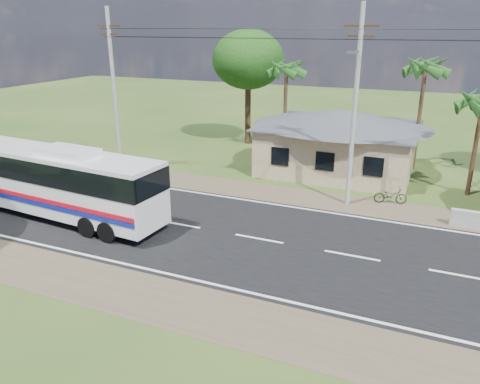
{
  "coord_description": "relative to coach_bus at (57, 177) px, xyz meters",
  "views": [
    {
      "loc": [
        7.31,
        -19.38,
        9.83
      ],
      "look_at": [
        -1.44,
        1.0,
        1.91
      ],
      "focal_mm": 35.0,
      "sensor_mm": 36.0,
      "label": 1
    }
  ],
  "objects": [
    {
      "name": "house",
      "position": [
        11.87,
        14.61,
        0.38
      ],
      "size": [
        12.4,
        10.0,
        5.0
      ],
      "color": "tan",
      "rests_on": "ground"
    },
    {
      "name": "tree_behind_house",
      "position": [
        2.87,
        19.62,
        4.85
      ],
      "size": [
        6.0,
        6.0,
        9.61
      ],
      "color": "#47301E",
      "rests_on": "ground"
    },
    {
      "name": "road",
      "position": [
        10.87,
        1.62,
        -2.25
      ],
      "size": [
        120.0,
        16.0,
        0.03
      ],
      "color": "black",
      "rests_on": "ground"
    },
    {
      "name": "palm_mid",
      "position": [
        16.87,
        17.12,
        4.9
      ],
      "size": [
        2.8,
        2.8,
        8.2
      ],
      "color": "#47301E",
      "rests_on": "ground"
    },
    {
      "name": "palm_far",
      "position": [
        6.87,
        17.62,
        4.41
      ],
      "size": [
        2.8,
        2.8,
        7.7
      ],
      "color": "#47301E",
      "rests_on": "ground"
    },
    {
      "name": "motorcycle",
      "position": [
        16.16,
        9.19,
        -1.78
      ],
      "size": [
        1.95,
        1.05,
        0.97
      ],
      "primitive_type": "imported",
      "rotation": [
        0.0,
        0.0,
        1.8
      ],
      "color": "black",
      "rests_on": "ground"
    },
    {
      "name": "utility_poles",
      "position": [
        13.54,
        8.1,
        3.5
      ],
      "size": [
        32.8,
        2.22,
        11.0
      ],
      "color": "#9E9E99",
      "rests_on": "ground"
    },
    {
      "name": "ground",
      "position": [
        10.87,
        1.62,
        -2.26
      ],
      "size": [
        120.0,
        120.0,
        0.0
      ],
      "primitive_type": "plane",
      "color": "#254217",
      "rests_on": "ground"
    },
    {
      "name": "coach_bus",
      "position": [
        0.0,
        0.0,
        0.0
      ],
      "size": [
        12.91,
        3.63,
        3.96
      ],
      "rotation": [
        0.0,
        0.0,
        -0.07
      ],
      "color": "silver",
      "rests_on": "ground"
    }
  ]
}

